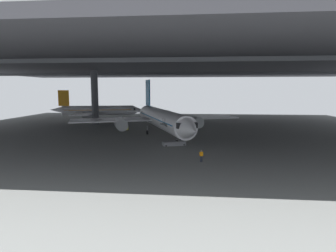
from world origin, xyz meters
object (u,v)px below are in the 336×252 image
Objects in this scene: baggage_tug at (126,128)px; crew_worker_near_nose at (201,155)px; airplane_distant at (97,110)px; boarding_stairs at (174,141)px; airplane_main at (161,119)px; crew_worker_by_stairs at (180,138)px.

crew_worker_near_nose is at bearing -58.33° from baggage_tug.
airplane_distant reaches higher than baggage_tug.
airplane_distant is 25.28m from baggage_tug.
baggage_tug is (-12.52, 16.77, -0.21)m from boarding_stairs.
airplane_main is 1.30× the size of airplane_distant.
crew_worker_by_stairs is at bearing -51.69° from airplane_distant.
airplane_distant is (-23.54, 27.38, -0.49)m from airplane_main.
baggage_tug is at bearing 121.67° from crew_worker_near_nose.
crew_worker_by_stairs is 19.95m from baggage_tug.
crew_worker_by_stairs is 45.03m from airplane_distant.
airplane_distant reaches higher than crew_worker_near_nose.
boarding_stairs is 0.17× the size of airplane_distant.
boarding_stairs is 46.13m from airplane_distant.
airplane_main is at bearing 108.08° from boarding_stairs.
boarding_stairs is 1.98× the size of baggage_tug.
crew_worker_near_nose is at bearing -69.57° from airplane_main.
airplane_main reaches higher than crew_worker_near_nose.
airplane_distant reaches higher than crew_worker_by_stairs.
baggage_tug is at bearing 126.75° from boarding_stairs.
crew_worker_near_nose is at bearing -57.01° from airplane_distant.
airplane_main is 10.96m from boarding_stairs.
airplane_main reaches higher than airplane_distant.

